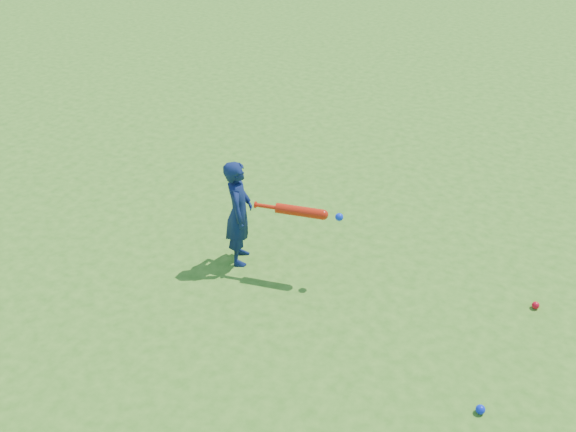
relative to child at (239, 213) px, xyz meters
The scene contains 5 objects.
ground 0.82m from the child, 151.04° to the left, with size 80.00×80.00×0.00m, color #38761C.
child is the anchor object (origin of this frame).
ground_ball_red 2.90m from the child, 11.03° to the left, with size 0.07×0.07×0.07m, color red.
ground_ball_blue 2.83m from the child, 19.18° to the right, with size 0.07×0.07×0.07m, color #0C26D7.
bat_swing 0.69m from the child, ahead, with size 0.85×0.22×0.10m.
Camera 1 is at (3.37, -4.84, 3.81)m, focal length 40.00 mm.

